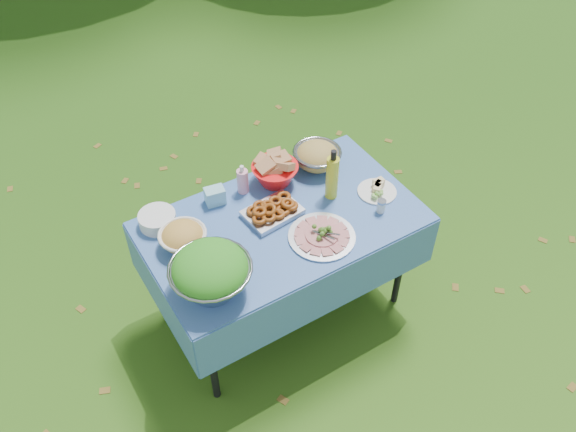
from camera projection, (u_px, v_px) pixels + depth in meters
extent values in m
plane|color=#0F370A|center=(283.00, 307.00, 3.78)|extent=(80.00, 80.00, 0.00)
cube|color=#7299DA|center=(283.00, 267.00, 3.51)|extent=(1.46, 0.86, 0.76)
cylinder|color=white|center=(157.00, 219.00, 3.20)|extent=(0.20, 0.20, 0.07)
cube|color=#8ACCDD|center=(215.00, 196.00, 3.31)|extent=(0.12, 0.09, 0.10)
cylinder|color=#FAA1BD|center=(243.00, 179.00, 3.35)|extent=(0.07, 0.07, 0.18)
cube|color=silver|center=(272.00, 210.00, 3.25)|extent=(0.31, 0.24, 0.07)
cylinder|color=silver|center=(322.00, 232.00, 3.13)|extent=(0.42, 0.42, 0.08)
cylinder|color=gold|center=(332.00, 174.00, 3.27)|extent=(0.07, 0.07, 0.32)
cylinder|color=white|center=(377.00, 188.00, 3.38)|extent=(0.25, 0.25, 0.06)
cylinder|color=silver|center=(381.00, 206.00, 3.27)|extent=(0.06, 0.06, 0.08)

